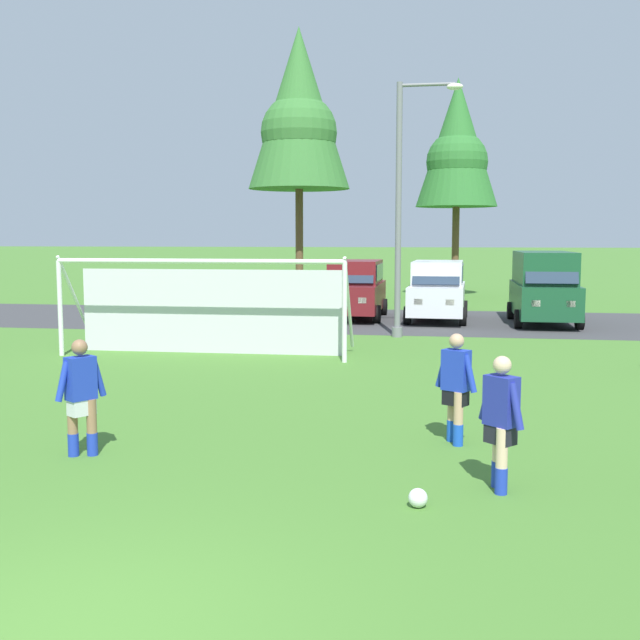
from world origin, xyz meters
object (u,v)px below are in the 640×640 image
object	(u,v)px
soccer_ball	(418,498)
street_lamp	(404,207)
parked_car_slot_center_left	(438,290)
parked_car_slot_far_left	(268,293)
player_midfield_center	(501,423)
player_winger_left	(81,398)
soccer_goal	(208,305)
parked_car_slot_center	(544,286)
player_winger_right	(456,389)
parked_car_slot_left	(356,289)

from	to	relation	value
soccer_ball	street_lamp	xyz separation A→B (m)	(-0.99, 14.79, 3.81)
parked_car_slot_center_left	parked_car_slot_far_left	bearing A→B (deg)	172.69
soccer_ball	parked_car_slot_center_left	world-z (taller)	parked_car_slot_center_left
player_midfield_center	player_winger_left	bearing A→B (deg)	174.31
parked_car_slot_far_left	street_lamp	xyz separation A→B (m)	(5.54, -5.62, 3.05)
soccer_goal	player_midfield_center	bearing A→B (deg)	-55.41
parked_car_slot_far_left	parked_car_slot_center	world-z (taller)	parked_car_slot_center
player_midfield_center	parked_car_slot_center_left	size ratio (longest dim) A/B	0.35
player_winger_right	parked_car_slot_far_left	xyz separation A→B (m)	(-6.97, 17.60, 0.05)
parked_car_slot_far_left	player_midfield_center	bearing A→B (deg)	-69.17
player_winger_right	parked_car_slot_far_left	world-z (taller)	parked_car_slot_far_left
parked_car_slot_center_left	street_lamp	xyz separation A→B (m)	(-0.98, -4.78, 2.81)
parked_car_slot_far_left	parked_car_slot_center_left	xyz separation A→B (m)	(6.52, -0.84, 0.24)
player_midfield_center	street_lamp	bearing A→B (deg)	97.85
player_winger_right	street_lamp	world-z (taller)	street_lamp
soccer_ball	parked_car_slot_far_left	distance (m)	21.44
soccer_ball	parked_car_slot_far_left	size ratio (longest dim) A/B	0.05
soccer_goal	player_winger_right	world-z (taller)	soccer_goal
parked_car_slot_left	parked_car_slot_far_left	bearing A→B (deg)	171.11
soccer_goal	parked_car_slot_center_left	xyz separation A→B (m)	(5.79, 9.03, -0.18)
player_winger_left	parked_car_slot_center	bearing A→B (deg)	64.89
parked_car_slot_center	street_lamp	size ratio (longest dim) A/B	0.63
soccer_goal	player_winger_left	bearing A→B (deg)	-83.15
player_winger_right	parked_car_slot_center_left	xyz separation A→B (m)	(-0.45, 16.77, 0.29)
player_winger_right	player_midfield_center	bearing A→B (deg)	-76.16
player_midfield_center	parked_car_slot_center_left	xyz separation A→B (m)	(-0.96, 18.82, 0.29)
player_midfield_center	player_winger_right	size ratio (longest dim) A/B	1.00
soccer_ball	soccer_goal	size ratio (longest dim) A/B	0.03
player_midfield_center	player_winger_left	world-z (taller)	same
soccer_ball	player_winger_left	xyz separation A→B (m)	(-4.70, 1.31, 0.71)
parked_car_slot_center_left	parked_car_slot_center	distance (m)	3.70
soccer_ball	parked_car_slot_center	xyz separation A→B (m)	(3.66, 19.14, 1.23)
parked_car_slot_left	parked_car_slot_center	bearing A→B (deg)	-6.13
parked_car_slot_far_left	street_lamp	world-z (taller)	street_lamp
player_winger_right	parked_car_slot_center	bearing A→B (deg)	78.85
player_midfield_center	parked_car_slot_far_left	xyz separation A→B (m)	(-7.48, 19.65, 0.05)
player_winger_left	parked_car_slot_far_left	distance (m)	19.18
parked_car_slot_center	player_winger_left	bearing A→B (deg)	-115.11
parked_car_slot_left	parked_car_slot_center	distance (m)	6.74
player_winger_right	parked_car_slot_left	xyz separation A→B (m)	(-3.48, 17.06, 0.29)
player_winger_right	parked_car_slot_center_left	size ratio (longest dim) A/B	0.35
player_winger_right	parked_car_slot_far_left	distance (m)	18.93
player_midfield_center	player_winger_left	distance (m)	5.67
player_winger_right	parked_car_slot_left	distance (m)	17.41
soccer_goal	street_lamp	size ratio (longest dim) A/B	0.98
player_winger_left	player_winger_right	bearing A→B (deg)	16.17
player_midfield_center	parked_car_slot_center	size ratio (longest dim) A/B	0.34
parked_car_slot_center_left	parked_car_slot_center	world-z (taller)	parked_car_slot_center
player_winger_right	parked_car_slot_center	xyz separation A→B (m)	(3.22, 16.34, 0.52)
player_midfield_center	parked_car_slot_center_left	bearing A→B (deg)	92.91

